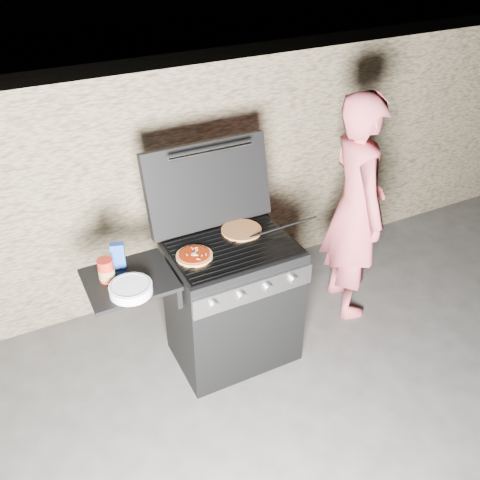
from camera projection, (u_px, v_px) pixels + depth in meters
name	position (u px, v px, depth m)	size (l,w,h in m)	color
ground	(234.00, 352.00, 3.84)	(50.00, 50.00, 0.00)	#383532
stone_wall	(173.00, 180.00, 4.12)	(8.00, 0.35, 1.80)	#988662
gas_grill	(199.00, 314.00, 3.49)	(1.34, 0.79, 0.91)	black
pizza_topped	(194.00, 255.00, 3.24)	(0.22, 0.22, 0.03)	#DAAA5B
pizza_plain	(241.00, 230.00, 3.48)	(0.26, 0.26, 0.01)	#E09F52
sauce_jar	(106.00, 270.00, 3.03)	(0.09, 0.09, 0.14)	#A92013
blue_carton	(118.00, 256.00, 3.12)	(0.08, 0.05, 0.17)	navy
plate_stack	(131.00, 289.00, 2.96)	(0.24, 0.24, 0.06)	white
person	(355.00, 208.00, 3.82)	(0.63, 0.41, 1.73)	#DA565F
tongs	(281.00, 227.00, 3.43)	(0.01, 0.01, 0.50)	black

